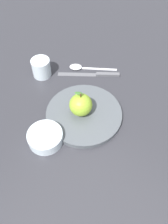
# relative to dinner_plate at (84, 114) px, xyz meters

# --- Properties ---
(ground_plane) EXTENTS (2.40, 2.40, 0.00)m
(ground_plane) POSITION_rel_dinner_plate_xyz_m (0.01, -0.04, -0.01)
(ground_plane) COLOR #2D2D33
(dinner_plate) EXTENTS (0.25, 0.25, 0.02)m
(dinner_plate) POSITION_rel_dinner_plate_xyz_m (0.00, 0.00, 0.00)
(dinner_plate) COLOR #4C5156
(dinner_plate) RESTS_ON ground_plane
(apple) EXTENTS (0.07, 0.07, 0.09)m
(apple) POSITION_rel_dinner_plate_xyz_m (0.01, 0.01, 0.04)
(apple) COLOR #8CB22D
(apple) RESTS_ON dinner_plate
(side_bowl) EXTENTS (0.11, 0.11, 0.04)m
(side_bowl) POSITION_rel_dinner_plate_xyz_m (0.02, 0.15, 0.01)
(side_bowl) COLOR silver
(side_bowl) RESTS_ON ground_plane
(cup) EXTENTS (0.07, 0.07, 0.07)m
(cup) POSITION_rel_dinner_plate_xyz_m (0.25, -0.03, 0.03)
(cup) COLOR silver
(cup) RESTS_ON ground_plane
(knife) EXTENTS (0.18, 0.17, 0.01)m
(knife) POSITION_rel_dinner_plate_xyz_m (0.11, -0.16, -0.01)
(knife) COLOR #59595E
(knife) RESTS_ON ground_plane
(spoon) EXTENTS (0.15, 0.13, 0.01)m
(spoon) POSITION_rel_dinner_plate_xyz_m (0.17, -0.15, -0.01)
(spoon) COLOR silver
(spoon) RESTS_ON ground_plane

